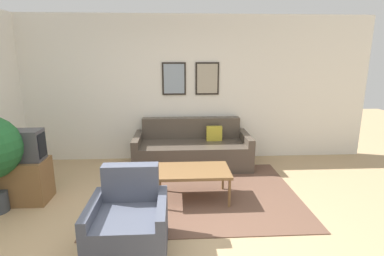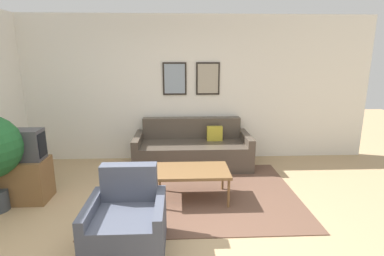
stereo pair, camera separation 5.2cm
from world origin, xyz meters
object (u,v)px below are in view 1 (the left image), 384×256
object	(u,v)px
couch	(192,150)
coffee_table	(193,172)
armchair	(129,224)
tv	(17,146)

from	to	relation	value
couch	coffee_table	distance (m)	1.35
couch	coffee_table	xyz separation A→B (m)	(-0.07, -1.34, 0.11)
armchair	coffee_table	bearing A→B (deg)	48.92
couch	coffee_table	size ratio (longest dim) A/B	2.03
couch	armchair	bearing A→B (deg)	-108.10
coffee_table	couch	bearing A→B (deg)	87.05
couch	coffee_table	bearing A→B (deg)	-92.95
coffee_table	armchair	distance (m)	1.30
tv	armchair	size ratio (longest dim) A/B	0.79
armchair	tv	bearing A→B (deg)	137.32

